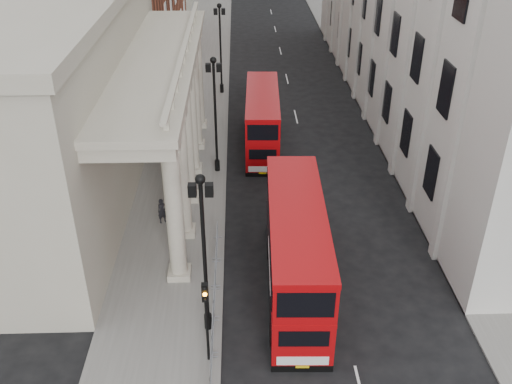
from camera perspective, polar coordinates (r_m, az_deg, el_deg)
name	(u,v)px	position (r m, az deg, el deg)	size (l,w,h in m)	color
sidewalk_west	(193,117)	(50.38, -6.31, 7.44)	(6.00, 140.00, 0.12)	slate
sidewalk_east	(381,115)	(51.74, 12.38, 7.53)	(3.00, 140.00, 0.12)	slate
kerb	(227,117)	(50.22, -2.93, 7.52)	(0.20, 140.00, 0.14)	slate
portico_building	(57,105)	(38.63, -19.26, 8.17)	(9.00, 28.00, 12.00)	#A8A18D
lamp_post_south	(204,246)	(25.04, -5.24, -5.36)	(1.05, 0.44, 8.32)	black
lamp_post_mid	(215,108)	(39.16, -4.11, 8.39)	(1.05, 0.44, 8.32)	black
lamp_post_north	(220,43)	(54.33, -3.58, 14.68)	(1.05, 0.44, 8.32)	black
traffic_light	(206,309)	(24.58, -5.03, -11.53)	(0.28, 0.33, 4.30)	black
crowd_barriers	(212,346)	(26.42, -4.43, -15.12)	(0.50, 18.75, 1.10)	gray
bus_near	(296,249)	(28.81, 4.03, -5.69)	(3.08, 11.44, 4.91)	#A9070B
bus_far	(262,119)	(43.99, 0.64, 7.29)	(2.80, 10.19, 4.37)	#A3070A
pedestrian_a	(162,211)	(35.26, -9.36, -1.88)	(0.58, 0.38, 1.60)	black
pedestrian_b	(166,160)	(41.06, -8.98, 3.21)	(0.88, 0.69, 1.81)	#292521
pedestrian_c	(184,151)	(42.07, -7.24, 4.07)	(0.91, 0.59, 1.85)	black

